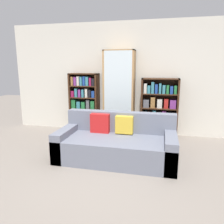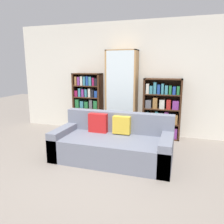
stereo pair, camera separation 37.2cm
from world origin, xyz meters
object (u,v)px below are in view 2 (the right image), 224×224
object	(u,v)px
bookshelf_left	(88,103)
display_cabinet	(122,94)
bookshelf_right	(162,110)
wine_bottle	(138,139)
couch	(113,144)

from	to	relation	value
bookshelf_left	display_cabinet	size ratio (longest dim) A/B	0.73
display_cabinet	bookshelf_right	distance (m)	1.02
display_cabinet	bookshelf_left	bearing A→B (deg)	179.03
display_cabinet	wine_bottle	size ratio (longest dim) A/B	6.02
bookshelf_left	display_cabinet	xyz separation A→B (m)	(0.90, -0.02, 0.29)
bookshelf_right	wine_bottle	bearing A→B (deg)	-121.04
couch	display_cabinet	size ratio (longest dim) A/B	1.03
bookshelf_left	bookshelf_right	xyz separation A→B (m)	(1.86, 0.00, -0.06)
bookshelf_left	wine_bottle	bearing A→B (deg)	-24.83
bookshelf_left	display_cabinet	world-z (taller)	display_cabinet
couch	display_cabinet	xyz separation A→B (m)	(-0.25, 1.47, 0.73)
couch	wine_bottle	xyz separation A→B (m)	(0.31, 0.81, -0.14)
wine_bottle	couch	bearing A→B (deg)	-110.82
couch	bookshelf_left	world-z (taller)	bookshelf_left
couch	bookshelf_right	distance (m)	1.69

